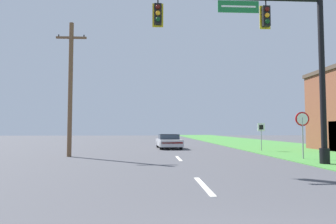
{
  "coord_description": "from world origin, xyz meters",
  "views": [
    {
      "loc": [
        -1.45,
        -2.49,
        1.59
      ],
      "look_at": [
        0.0,
        25.42,
        3.24
      ],
      "focal_mm": 32.0,
      "sensor_mm": 36.0,
      "label": 1
    }
  ],
  "objects_px": {
    "signal_mast": "(278,52)",
    "stop_sign": "(302,124)",
    "route_sign_post": "(261,130)",
    "car_ahead": "(169,141)",
    "utility_pole_near": "(70,86)"
  },
  "relations": [
    {
      "from": "stop_sign",
      "to": "utility_pole_near",
      "type": "distance_m",
      "value": 13.34
    },
    {
      "from": "signal_mast",
      "to": "car_ahead",
      "type": "height_order",
      "value": "signal_mast"
    },
    {
      "from": "signal_mast",
      "to": "stop_sign",
      "type": "relative_size",
      "value": 3.59
    },
    {
      "from": "utility_pole_near",
      "to": "stop_sign",
      "type": "bearing_deg",
      "value": -10.33
    },
    {
      "from": "car_ahead",
      "to": "utility_pole_near",
      "type": "height_order",
      "value": "utility_pole_near"
    },
    {
      "from": "stop_sign",
      "to": "utility_pole_near",
      "type": "height_order",
      "value": "utility_pole_near"
    },
    {
      "from": "signal_mast",
      "to": "route_sign_post",
      "type": "height_order",
      "value": "signal_mast"
    },
    {
      "from": "car_ahead",
      "to": "route_sign_post",
      "type": "distance_m",
      "value": 7.65
    },
    {
      "from": "signal_mast",
      "to": "stop_sign",
      "type": "xyz_separation_m",
      "value": [
        2.23,
        2.31,
        -3.3
      ]
    },
    {
      "from": "signal_mast",
      "to": "stop_sign",
      "type": "height_order",
      "value": "signal_mast"
    },
    {
      "from": "route_sign_post",
      "to": "signal_mast",
      "type": "bearing_deg",
      "value": -104.86
    },
    {
      "from": "signal_mast",
      "to": "route_sign_post",
      "type": "relative_size",
      "value": 4.42
    },
    {
      "from": "stop_sign",
      "to": "route_sign_post",
      "type": "height_order",
      "value": "stop_sign"
    },
    {
      "from": "route_sign_post",
      "to": "utility_pole_near",
      "type": "bearing_deg",
      "value": -163.78
    },
    {
      "from": "car_ahead",
      "to": "stop_sign",
      "type": "xyz_separation_m",
      "value": [
        6.65,
        -9.79,
        1.26
      ]
    }
  ]
}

